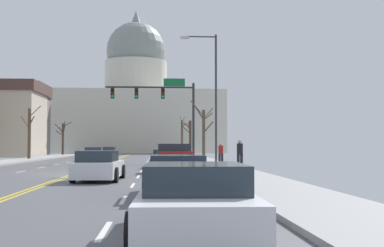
{
  "coord_description": "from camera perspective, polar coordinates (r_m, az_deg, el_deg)",
  "views": [
    {
      "loc": [
        4.49,
        -28.41,
        1.6
      ],
      "look_at": [
        8.78,
        36.44,
        4.25
      ],
      "focal_mm": 47.54,
      "sensor_mm": 36.0,
      "label": 1
    }
  ],
  "objects": [
    {
      "name": "signal_gantry",
      "position": [
        45.23,
        -3.31,
        2.52
      ],
      "size": [
        7.91,
        0.41,
        7.32
      ],
      "color": "#28282D",
      "rests_on": "ground"
    },
    {
      "name": "ground",
      "position": [
        28.81,
        -12.81,
        -5.42
      ],
      "size": [
        20.0,
        180.0,
        0.2
      ],
      "color": "#4F4F54"
    },
    {
      "name": "capitol_building",
      "position": [
        100.26,
        -6.34,
        1.55
      ],
      "size": [
        32.95,
        23.55,
        28.04
      ],
      "color": "beige",
      "rests_on": "ground"
    },
    {
      "name": "bare_tree_01",
      "position": [
        73.57,
        -14.3,
        -1.49
      ],
      "size": [
        2.34,
        1.77,
        4.72
      ],
      "color": "#423328",
      "rests_on": "ground"
    },
    {
      "name": "bare_tree_00",
      "position": [
        77.76,
        -1.12,
        -1.4
      ],
      "size": [
        0.83,
        3.1,
        5.81
      ],
      "color": "brown",
      "rests_on": "ground"
    },
    {
      "name": "sedan_near_04",
      "position": [
        15.68,
        -1.67,
        -6.0
      ],
      "size": [
        2.06,
        4.67,
        1.27
      ],
      "color": "navy",
      "rests_on": "ground"
    },
    {
      "name": "sedan_near_03",
      "position": [
        22.81,
        -10.41,
        -4.76
      ],
      "size": [
        2.11,
        4.55,
        1.32
      ],
      "color": "silver",
      "rests_on": "ground"
    },
    {
      "name": "sedan_near_01",
      "position": [
        34.91,
        -3.01,
        -4.02
      ],
      "size": [
        2.1,
        4.4,
        1.24
      ],
      "color": "#1E7247",
      "rests_on": "ground"
    },
    {
      "name": "street_lamp_right",
      "position": [
        32.94,
        2.2,
        3.92
      ],
      "size": [
        2.38,
        0.24,
        8.58
      ],
      "color": "#333338",
      "rests_on": "ground"
    },
    {
      "name": "sedan_oncoming_01",
      "position": [
        63.24,
        -9.29,
        -3.21
      ],
      "size": [
        2.0,
        4.57,
        1.27
      ],
      "color": "silver",
      "rests_on": "ground"
    },
    {
      "name": "bare_tree_02",
      "position": [
        40.18,
        1.33,
        -0.98
      ],
      "size": [
        1.88,
        1.93,
        4.94
      ],
      "color": "brown",
      "rests_on": "ground"
    },
    {
      "name": "bare_tree_04",
      "position": [
        67.14,
        -0.22,
        -1.5
      ],
      "size": [
        1.2,
        2.29,
        4.58
      ],
      "color": "#423328",
      "rests_on": "ground"
    },
    {
      "name": "pedestrian_00",
      "position": [
        28.57,
        5.4,
        -3.32
      ],
      "size": [
        0.35,
        0.34,
        1.72
      ],
      "color": "black",
      "rests_on": "ground"
    },
    {
      "name": "pedestrian_01",
      "position": [
        35.94,
        3.26,
        -3.27
      ],
      "size": [
        0.35,
        0.34,
        1.58
      ],
      "color": "black",
      "rests_on": "ground"
    },
    {
      "name": "bare_tree_05",
      "position": [
        54.41,
        -17.78,
        -0.89
      ],
      "size": [
        1.88,
        1.99,
        5.44
      ],
      "color": "#4C3D2D",
      "rests_on": "ground"
    },
    {
      "name": "sedan_near_05",
      "position": [
        8.8,
        0.29,
        -8.85
      ],
      "size": [
        2.19,
        4.63,
        1.27
      ],
      "color": "silver",
      "rests_on": "ground"
    },
    {
      "name": "pickup_truck_near_02",
      "position": [
        28.49,
        -1.99,
        -4.08
      ],
      "size": [
        2.31,
        5.28,
        1.62
      ],
      "color": "maroon",
      "rests_on": "ground"
    },
    {
      "name": "sedan_near_00",
      "position": [
        40.83,
        -2.62,
        -3.74
      ],
      "size": [
        2.03,
        4.6,
        1.29
      ],
      "color": "#6B6056",
      "rests_on": "ground"
    },
    {
      "name": "sedan_oncoming_00",
      "position": [
        49.94,
        -10.96,
        -3.43
      ],
      "size": [
        2.06,
        4.44,
        1.31
      ],
      "color": "silver",
      "rests_on": "ground"
    },
    {
      "name": "flank_building_00",
      "position": [
        79.13,
        -20.33,
        0.46
      ],
      "size": [
        12.07,
        8.78,
        10.4
      ],
      "color": "slate",
      "rests_on": "ground"
    }
  ]
}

